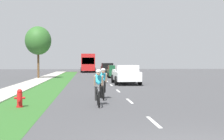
% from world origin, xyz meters
% --- Properties ---
extents(ground_plane, '(120.00, 120.00, 0.00)m').
position_xyz_m(ground_plane, '(0.00, 20.00, 0.00)').
color(ground_plane, '#424244').
extents(grass_verge, '(2.36, 70.00, 0.01)m').
position_xyz_m(grass_verge, '(-4.86, 20.00, 0.00)').
color(grass_verge, '#2D6026').
rests_on(grass_verge, ground_plane).
extents(sidewalk_concrete, '(1.92, 70.00, 0.10)m').
position_xyz_m(sidewalk_concrete, '(-7.00, 20.00, 0.00)').
color(sidewalk_concrete, '#B2ADA3').
rests_on(sidewalk_concrete, ground_plane).
extents(lane_markings_center, '(0.12, 52.71, 0.01)m').
position_xyz_m(lane_markings_center, '(0.00, 24.00, 0.00)').
color(lane_markings_center, white).
rests_on(lane_markings_center, ground_plane).
extents(fire_hydrant_red, '(0.44, 0.38, 0.76)m').
position_xyz_m(fire_hydrant_red, '(-4.86, 7.11, 0.37)').
color(fire_hydrant_red, red).
rests_on(fire_hydrant_red, ground_plane).
extents(cyclist_lead, '(0.42, 1.72, 1.58)m').
position_xyz_m(cyclist_lead, '(-1.58, 7.22, 0.81)').
color(cyclist_lead, black).
rests_on(cyclist_lead, ground_plane).
extents(cyclist_trailing, '(0.42, 1.72, 1.58)m').
position_xyz_m(cyclist_trailing, '(-1.25, 9.57, 0.81)').
color(cyclist_trailing, black).
rests_on(cyclist_trailing, ground_plane).
extents(pickup_white, '(2.22, 5.10, 1.64)m').
position_xyz_m(pickup_white, '(1.37, 20.06, 0.83)').
color(pickup_white, silver).
rests_on(pickup_white, ground_plane).
extents(sedan_dark_green, '(1.98, 4.30, 1.52)m').
position_xyz_m(sedan_dark_green, '(1.53, 31.47, 0.77)').
color(sedan_dark_green, '#194C2D').
rests_on(sedan_dark_green, ground_plane).
extents(suv_black, '(2.15, 4.70, 1.79)m').
position_xyz_m(suv_black, '(1.36, 41.84, 0.95)').
color(suv_black, black).
rests_on(suv_black, ground_plane).
extents(bus_red, '(2.78, 11.60, 3.48)m').
position_xyz_m(bus_red, '(-1.66, 53.85, 1.98)').
color(bus_red, red).
rests_on(bus_red, ground_plane).
extents(street_tree_near, '(3.03, 3.03, 6.10)m').
position_xyz_m(street_tree_near, '(-7.63, 29.82, 4.42)').
color(street_tree_near, brown).
rests_on(street_tree_near, ground_plane).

